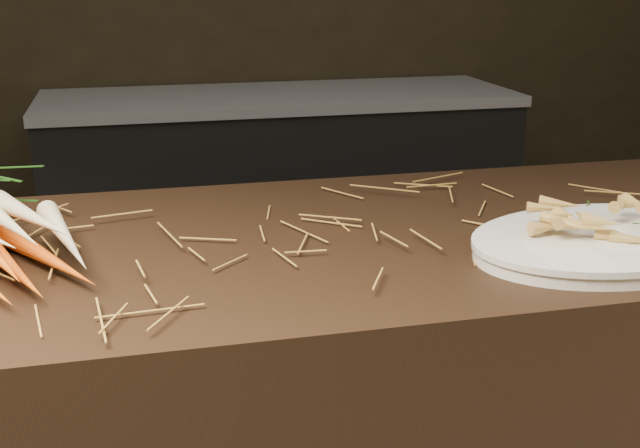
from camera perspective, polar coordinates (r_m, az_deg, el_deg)
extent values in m
cube|color=black|center=(3.24, -2.80, 1.60)|extent=(1.80, 0.60, 0.80)
cube|color=#99999E|center=(3.15, -2.91, 8.95)|extent=(1.82, 0.62, 0.04)
cone|color=#EA4703|center=(1.19, -21.39, -2.58)|extent=(0.16, 0.30, 0.04)
cone|color=#EA4703|center=(1.21, -19.15, -2.11)|extent=(0.19, 0.29, 0.04)
cone|color=beige|center=(1.18, -21.46, 0.19)|extent=(0.14, 0.28, 0.04)
cone|color=beige|center=(1.20, -19.84, 0.48)|extent=(0.15, 0.27, 0.05)
cone|color=beige|center=(1.19, -17.68, -0.88)|extent=(0.10, 0.29, 0.03)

